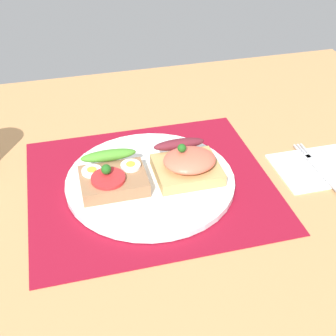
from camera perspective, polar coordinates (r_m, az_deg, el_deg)
name	(u,v)px	position (r cm, az deg, el deg)	size (l,w,h in cm)	color
ground_plane	(151,192)	(77.30, -2.16, -2.99)	(120.00, 90.00, 3.20)	tan
placemat	(150,184)	(76.21, -2.19, -1.97)	(39.41, 34.85, 0.30)	maroon
plate	(150,181)	(75.79, -2.20, -1.57)	(27.62, 27.62, 1.06)	white
sandwich_egg_tomato	(112,176)	(73.72, -6.89, -1.03)	(10.36, 9.50, 4.39)	#8F6644
sandwich_salmon	(187,163)	(75.32, 2.38, 0.59)	(10.44, 10.66, 5.73)	tan
napkin	(318,167)	(83.82, 18.07, 0.13)	(14.75, 11.39, 0.60)	white
fork	(315,164)	(83.42, 17.67, 0.42)	(1.62, 13.88, 0.32)	#B7B7BC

